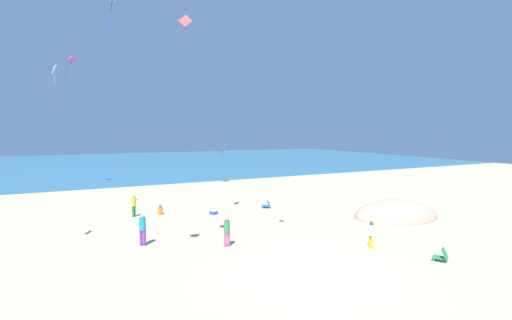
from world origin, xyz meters
TOP-DOWN VIEW (x-y plane):
  - ground_plane at (0.00, 10.00)m, footprint 120.00×120.00m
  - ocean_water at (0.00, 56.32)m, footprint 120.00×60.00m
  - dune_mound at (10.36, 4.98)m, footprint 6.18×4.32m
  - beach_chair_far_left at (3.75, 11.21)m, footprint 0.84×0.81m
  - beach_chair_near_camera at (5.82, -1.62)m, footprint 0.70×0.74m
  - cooler_box at (-0.50, 11.06)m, footprint 0.56×0.59m
  - person_0 at (-5.60, 12.69)m, footprint 0.43×0.43m
  - person_1 at (-2.05, 4.34)m, footprint 0.35×0.35m
  - person_2 at (-3.87, 12.61)m, footprint 0.34×0.56m
  - person_3 at (4.21, 0.98)m, footprint 0.29×0.29m
  - person_4 at (-5.83, 6.31)m, footprint 0.45×0.45m
  - kite_magenta at (-8.98, 14.32)m, footprint 0.34×0.46m
  - kite_red at (-0.23, 19.08)m, footprint 1.09×0.56m
  - kite_blue at (0.55, 11.79)m, footprint 0.38×0.84m
  - kite_white at (-11.10, 27.92)m, footprint 0.47×1.09m

SIDE VIEW (x-z plane):
  - ground_plane at x=0.00m, z-range 0.00..0.00m
  - dune_mound at x=10.36m, z-range -1.14..1.14m
  - ocean_water at x=0.00m, z-range 0.00..0.05m
  - cooler_box at x=-0.50m, z-range 0.00..0.27m
  - beach_chair_far_left at x=3.75m, z-range -0.02..0.53m
  - person_2 at x=-3.87m, z-range -0.09..0.60m
  - beach_chair_near_camera at x=5.82m, z-range -0.03..0.57m
  - person_3 at x=4.21m, z-range 0.11..1.48m
  - person_1 at x=-2.05m, z-range 0.12..1.61m
  - person_0 at x=-5.60m, z-range 0.12..1.64m
  - person_4 at x=-5.83m, z-range 0.13..1.77m
  - kite_blue at x=0.55m, z-range 3.64..5.19m
  - kite_magenta at x=-8.98m, z-range 9.62..11.08m
  - kite_white at x=-11.10m, z-range 10.80..12.87m
  - kite_red at x=-0.23m, z-range 14.73..16.15m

